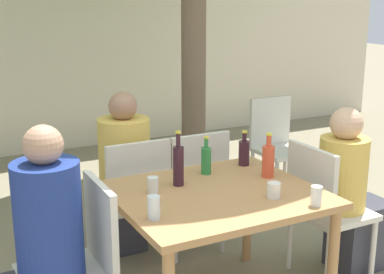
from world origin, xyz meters
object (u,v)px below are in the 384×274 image
(patio_chair_4, at_px, (277,141))
(wine_bottle_3, at_px, (244,152))
(patio_chair_1, at_px, (323,204))
(drinking_glass_2, at_px, (153,185))
(person_seated_2, at_px, (121,182))
(wine_bottle_1, at_px, (178,164))
(drinking_glass_0, at_px, (274,190))
(patio_chair_0, at_px, (81,259))
(patio_chair_3, at_px, (193,184))
(patio_chair_2, at_px, (133,195))
(person_seated_1, at_px, (351,200))
(drinking_glass_1, at_px, (316,196))
(soda_bottle_0, at_px, (268,160))
(person_seated_0, at_px, (34,263))
(drinking_glass_3, at_px, (154,207))
(dining_table_front, at_px, (216,206))
(green_bottle_2, at_px, (206,159))

(patio_chair_4, relative_size, wine_bottle_3, 3.95)
(patio_chair_1, xyz_separation_m, drinking_glass_2, (-1.12, 0.16, 0.27))
(person_seated_2, relative_size, drinking_glass_2, 13.40)
(wine_bottle_1, relative_size, drinking_glass_0, 3.82)
(patio_chair_0, height_order, wine_bottle_1, wine_bottle_1)
(patio_chair_4, bearing_deg, drinking_glass_2, -145.00)
(patio_chair_3, xyz_separation_m, person_seated_2, (-0.45, 0.23, 0.02))
(patio_chair_2, xyz_separation_m, person_seated_1, (1.27, -0.72, -0.01))
(person_seated_2, distance_m, drinking_glass_1, 1.52)
(patio_chair_0, height_order, soda_bottle_0, soda_bottle_0)
(patio_chair_1, distance_m, patio_chair_3, 0.92)
(patio_chair_3, distance_m, person_seated_1, 1.09)
(patio_chair_1, height_order, soda_bottle_0, soda_bottle_0)
(person_seated_0, bearing_deg, person_seated_2, 139.87)
(patio_chair_1, distance_m, drinking_glass_2, 1.16)
(patio_chair_1, height_order, drinking_glass_1, patio_chair_1)
(patio_chair_3, distance_m, person_seated_2, 0.51)
(person_seated_0, bearing_deg, patio_chair_2, 131.84)
(drinking_glass_3, bearing_deg, person_seated_2, 78.04)
(dining_table_front, xyz_separation_m, wine_bottle_1, (-0.14, 0.20, 0.22))
(patio_chair_3, relative_size, drinking_glass_2, 10.19)
(person_seated_0, bearing_deg, patio_chair_4, 119.45)
(patio_chair_3, distance_m, wine_bottle_1, 0.73)
(drinking_glass_0, xyz_separation_m, drinking_glass_2, (-0.55, 0.38, 0.00))
(drinking_glass_2, height_order, drinking_glass_3, drinking_glass_3)
(patio_chair_4, bearing_deg, soda_bottle_0, -128.46)
(person_seated_1, bearing_deg, patio_chair_0, 90.00)
(patio_chair_1, bearing_deg, soda_bottle_0, 78.37)
(patio_chair_0, bearing_deg, person_seated_0, -90.00)
(person_seated_2, distance_m, wine_bottle_1, 0.83)
(drinking_glass_0, bearing_deg, dining_table_front, 135.96)
(soda_bottle_0, distance_m, wine_bottle_1, 0.56)
(patio_chair_3, bearing_deg, dining_table_front, 72.63)
(patio_chair_2, relative_size, wine_bottle_1, 2.80)
(dining_table_front, xyz_separation_m, wine_bottle_3, (0.41, 0.35, 0.18))
(person_seated_0, bearing_deg, person_seated_1, 90.00)
(patio_chair_1, bearing_deg, person_seated_2, 46.94)
(patio_chair_1, height_order, wine_bottle_1, wine_bottle_1)
(drinking_glass_3, bearing_deg, person_seated_1, 7.05)
(wine_bottle_1, bearing_deg, green_bottle_2, 23.79)
(dining_table_front, distance_m, patio_chair_2, 0.77)
(wine_bottle_3, xyz_separation_m, drinking_glass_2, (-0.73, -0.19, -0.04))
(patio_chair_4, relative_size, person_seated_1, 0.80)
(patio_chair_3, xyz_separation_m, person_seated_1, (0.81, -0.72, -0.01))
(drinking_glass_2, bearing_deg, person_seated_2, 83.04)
(patio_chair_0, xyz_separation_m, patio_chair_3, (1.02, 0.72, 0.00))
(person_seated_0, distance_m, person_seated_1, 2.07)
(person_seated_0, height_order, drinking_glass_2, person_seated_0)
(patio_chair_0, relative_size, person_seated_0, 0.74)
(patio_chair_0, relative_size, wine_bottle_3, 3.95)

